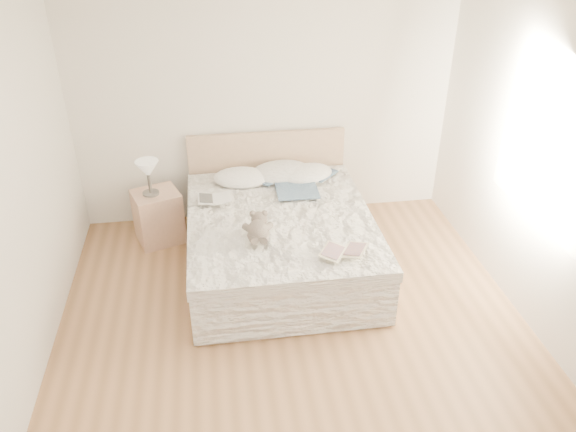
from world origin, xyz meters
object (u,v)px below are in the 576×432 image
(nightstand, at_px, (158,217))
(photo_book, at_px, (215,199))
(childrens_book, at_px, (344,252))
(teddy_bear, at_px, (258,236))
(table_lamp, at_px, (148,171))
(bed, at_px, (279,237))

(nightstand, height_order, photo_book, photo_book)
(photo_book, bearing_deg, childrens_book, -47.28)
(childrens_book, distance_m, teddy_bear, 0.75)
(table_lamp, relative_size, photo_book, 1.08)
(nightstand, relative_size, table_lamp, 1.53)
(nightstand, relative_size, teddy_bear, 1.69)
(table_lamp, distance_m, childrens_book, 2.20)
(nightstand, bearing_deg, teddy_bear, -49.69)
(childrens_book, bearing_deg, photo_book, 165.34)
(bed, height_order, nightstand, bed)
(nightstand, xyz_separation_m, photo_book, (0.60, -0.35, 0.35))
(childrens_book, bearing_deg, table_lamp, 171.39)
(bed, xyz_separation_m, nightstand, (-1.19, 0.62, -0.03))
(nightstand, bearing_deg, table_lamp, -157.59)
(table_lamp, xyz_separation_m, teddy_bear, (0.99, -1.10, -0.17))
(teddy_bear, bearing_deg, photo_book, 117.12)
(nightstand, xyz_separation_m, childrens_book, (1.63, -1.43, 0.35))
(table_lamp, bearing_deg, bed, -26.01)
(bed, distance_m, nightstand, 1.35)
(childrens_book, bearing_deg, nightstand, 170.39)
(table_lamp, height_order, photo_book, table_lamp)
(bed, height_order, photo_book, bed)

